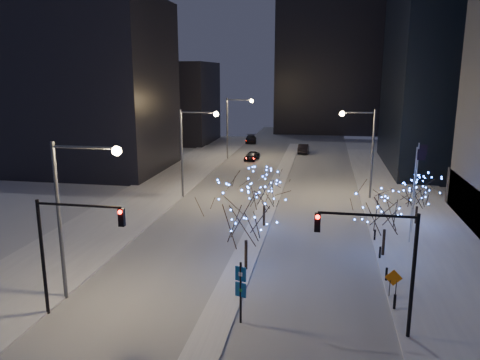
% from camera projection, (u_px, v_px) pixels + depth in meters
% --- Properties ---
extents(ground, '(160.00, 160.00, 0.00)m').
position_uv_depth(ground, '(213.00, 330.00, 25.92)').
color(ground, silver).
rests_on(ground, ground).
extents(road, '(20.00, 130.00, 0.02)m').
position_uv_depth(road, '(277.00, 185.00, 59.49)').
color(road, '#AAAEB9').
rests_on(road, ground).
extents(median, '(2.00, 80.00, 0.15)m').
position_uv_depth(median, '(273.00, 194.00, 54.68)').
color(median, silver).
rests_on(median, ground).
extents(east_sidewalk, '(10.00, 90.00, 0.15)m').
position_uv_depth(east_sidewalk, '(425.00, 229.00, 42.48)').
color(east_sidewalk, silver).
rests_on(east_sidewalk, ground).
extents(west_sidewalk, '(8.00, 90.00, 0.15)m').
position_uv_depth(west_sidewalk, '(125.00, 212.00, 47.52)').
color(west_sidewalk, silver).
rests_on(west_sidewalk, ground).
extents(filler_west_near, '(22.00, 18.00, 24.00)m').
position_uv_depth(filler_west_near, '(86.00, 87.00, 66.47)').
color(filler_west_near, black).
rests_on(filler_west_near, ground).
extents(filler_west_far, '(18.00, 16.00, 16.00)m').
position_uv_depth(filler_west_far, '(169.00, 102.00, 95.79)').
color(filler_west_far, black).
rests_on(filler_west_far, ground).
extents(horizon_block, '(24.00, 14.00, 42.00)m').
position_uv_depth(horizon_block, '(329.00, 42.00, 108.42)').
color(horizon_block, black).
rests_on(horizon_block, ground).
extents(street_lamp_w_near, '(4.40, 0.56, 10.00)m').
position_uv_depth(street_lamp_w_near, '(74.00, 200.00, 27.94)').
color(street_lamp_w_near, '#595E66').
rests_on(street_lamp_w_near, ground).
extents(street_lamp_w_mid, '(4.40, 0.56, 10.00)m').
position_uv_depth(street_lamp_w_mid, '(191.00, 141.00, 51.92)').
color(street_lamp_w_mid, '#595E66').
rests_on(street_lamp_w_mid, ground).
extents(street_lamp_w_far, '(4.40, 0.56, 10.00)m').
position_uv_depth(street_lamp_w_far, '(234.00, 120.00, 75.89)').
color(street_lamp_w_far, '#595E66').
rests_on(street_lamp_w_far, ground).
extents(street_lamp_east, '(3.90, 0.56, 10.00)m').
position_uv_depth(street_lamp_east, '(365.00, 142.00, 51.50)').
color(street_lamp_east, '#595E66').
rests_on(street_lamp_east, ground).
extents(traffic_signal_west, '(5.26, 0.43, 7.00)m').
position_uv_depth(traffic_signal_west, '(66.00, 239.00, 26.32)').
color(traffic_signal_west, black).
rests_on(traffic_signal_west, ground).
extents(traffic_signal_east, '(5.26, 0.43, 7.00)m').
position_uv_depth(traffic_signal_east, '(383.00, 253.00, 24.26)').
color(traffic_signal_east, black).
rests_on(traffic_signal_east, ground).
extents(flagpoles, '(1.35, 2.60, 8.00)m').
position_uv_depth(flagpoles, '(416.00, 185.00, 39.07)').
color(flagpoles, silver).
rests_on(flagpoles, east_sidewalk).
extents(bollards, '(0.16, 12.16, 0.90)m').
position_uv_depth(bollards, '(383.00, 263.00, 33.61)').
color(bollards, black).
rests_on(bollards, east_sidewalk).
extents(car_near, '(2.36, 4.53, 1.47)m').
position_uv_depth(car_near, '(252.00, 156.00, 75.99)').
color(car_near, black).
rests_on(car_near, ground).
extents(car_mid, '(1.84, 5.01, 1.64)m').
position_uv_depth(car_mid, '(303.00, 149.00, 82.86)').
color(car_mid, black).
rests_on(car_mid, ground).
extents(car_far, '(2.83, 5.51, 1.53)m').
position_uv_depth(car_far, '(251.00, 139.00, 95.05)').
color(car_far, black).
rests_on(car_far, ground).
extents(holiday_tree_median_near, '(6.65, 6.65, 6.45)m').
position_uv_depth(holiday_tree_median_near, '(246.00, 214.00, 32.71)').
color(holiday_tree_median_near, black).
rests_on(holiday_tree_median_near, median).
extents(holiday_tree_median_far, '(4.35, 4.35, 5.47)m').
position_uv_depth(holiday_tree_median_far, '(264.00, 189.00, 42.40)').
color(holiday_tree_median_far, black).
rests_on(holiday_tree_median_far, median).
extents(holiday_tree_plaza_near, '(5.49, 5.49, 6.04)m').
position_uv_depth(holiday_tree_plaza_near, '(386.00, 207.00, 35.35)').
color(holiday_tree_plaza_near, black).
rests_on(holiday_tree_plaza_near, east_sidewalk).
extents(holiday_tree_plaza_far, '(5.44, 5.44, 5.09)m').
position_uv_depth(holiday_tree_plaza_far, '(418.00, 190.00, 43.09)').
color(holiday_tree_plaza_far, black).
rests_on(holiday_tree_plaza_far, east_sidewalk).
extents(wayfinding_sign, '(0.65, 0.29, 3.70)m').
position_uv_depth(wayfinding_sign, '(241.00, 286.00, 26.13)').
color(wayfinding_sign, black).
rests_on(wayfinding_sign, ground).
extents(construction_sign, '(1.09, 0.08, 1.80)m').
position_uv_depth(construction_sign, '(393.00, 280.00, 29.29)').
color(construction_sign, black).
rests_on(construction_sign, east_sidewalk).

